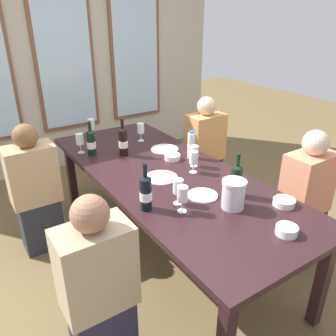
{
  "coord_description": "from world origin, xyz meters",
  "views": [
    {
      "loc": [
        -1.3,
        -1.98,
        1.89
      ],
      "look_at": [
        0.0,
        -0.02,
        0.79
      ],
      "focal_mm": 36.46,
      "sensor_mm": 36.0,
      "label": 1
    }
  ],
  "objects_px": {
    "tasting_bowl_1": "(284,202)",
    "white_plate_2": "(161,177)",
    "tasting_bowl_2": "(172,157)",
    "wine_glass_1": "(194,152)",
    "seated_person_3": "(204,152)",
    "wine_glass_5": "(80,140)",
    "wine_glass_3": "(194,158)",
    "wine_bottle_3": "(146,192)",
    "water_bottle": "(191,145)",
    "wine_glass_6": "(91,124)",
    "dining_table": "(167,181)",
    "metal_pitcher": "(233,194)",
    "seated_person_1": "(304,202)",
    "wine_glass_2": "(182,195)",
    "wine_bottle_2": "(91,142)",
    "wine_glass_4": "(141,129)",
    "wine_glass_0": "(178,187)",
    "white_plate_0": "(165,149)",
    "white_plate_1": "(203,195)",
    "wine_bottle_0": "(123,141)",
    "seated_person_2": "(36,192)",
    "wine_bottle_1": "(236,180)",
    "seated_person_0": "(99,292)"
  },
  "relations": [
    {
      "from": "tasting_bowl_1",
      "to": "wine_glass_4",
      "type": "distance_m",
      "value": 1.56
    },
    {
      "from": "wine_glass_1",
      "to": "seated_person_3",
      "type": "distance_m",
      "value": 0.91
    },
    {
      "from": "tasting_bowl_1",
      "to": "seated_person_0",
      "type": "bearing_deg",
      "value": 172.21
    },
    {
      "from": "wine_bottle_0",
      "to": "wine_glass_1",
      "type": "height_order",
      "value": "wine_bottle_0"
    },
    {
      "from": "white_plate_1",
      "to": "wine_bottle_2",
      "type": "relative_size",
      "value": 0.69
    },
    {
      "from": "wine_bottle_2",
      "to": "wine_glass_4",
      "type": "distance_m",
      "value": 0.53
    },
    {
      "from": "wine_bottle_0",
      "to": "white_plate_1",
      "type": "bearing_deg",
      "value": -82.76
    },
    {
      "from": "tasting_bowl_1",
      "to": "wine_glass_2",
      "type": "bearing_deg",
      "value": 153.01
    },
    {
      "from": "white_plate_0",
      "to": "seated_person_1",
      "type": "relative_size",
      "value": 0.22
    },
    {
      "from": "wine_glass_5",
      "to": "wine_bottle_1",
      "type": "bearing_deg",
      "value": -65.59
    },
    {
      "from": "wine_glass_5",
      "to": "wine_glass_3",
      "type": "bearing_deg",
      "value": -56.13
    },
    {
      "from": "wine_bottle_3",
      "to": "water_bottle",
      "type": "relative_size",
      "value": 1.3
    },
    {
      "from": "wine_glass_1",
      "to": "seated_person_0",
      "type": "distance_m",
      "value": 1.32
    },
    {
      "from": "tasting_bowl_1",
      "to": "white_plate_2",
      "type": "bearing_deg",
      "value": 120.53
    },
    {
      "from": "tasting_bowl_1",
      "to": "seated_person_3",
      "type": "height_order",
      "value": "seated_person_3"
    },
    {
      "from": "tasting_bowl_2",
      "to": "wine_glass_1",
      "type": "relative_size",
      "value": 0.77
    },
    {
      "from": "metal_pitcher",
      "to": "wine_glass_0",
      "type": "bearing_deg",
      "value": 138.6
    },
    {
      "from": "wine_glass_5",
      "to": "seated_person_3",
      "type": "bearing_deg",
      "value": -8.33
    },
    {
      "from": "wine_bottle_2",
      "to": "seated_person_1",
      "type": "xyz_separation_m",
      "value": [
        1.19,
        -1.32,
        -0.33
      ]
    },
    {
      "from": "dining_table",
      "to": "white_plate_1",
      "type": "bearing_deg",
      "value": -89.0
    },
    {
      "from": "wine_glass_2",
      "to": "wine_glass_5",
      "type": "bearing_deg",
      "value": 98.05
    },
    {
      "from": "white_plate_2",
      "to": "wine_glass_3",
      "type": "height_order",
      "value": "wine_glass_3"
    },
    {
      "from": "metal_pitcher",
      "to": "white_plate_2",
      "type": "bearing_deg",
      "value": 104.56
    },
    {
      "from": "white_plate_0",
      "to": "water_bottle",
      "type": "bearing_deg",
      "value": -73.13
    },
    {
      "from": "metal_pitcher",
      "to": "tasting_bowl_2",
      "type": "xyz_separation_m",
      "value": [
        0.11,
        0.85,
        -0.07
      ]
    },
    {
      "from": "seated_person_0",
      "to": "white_plate_0",
      "type": "bearing_deg",
      "value": 43.85
    },
    {
      "from": "wine_bottle_3",
      "to": "wine_glass_6",
      "type": "distance_m",
      "value": 1.51
    },
    {
      "from": "wine_glass_3",
      "to": "wine_glass_6",
      "type": "bearing_deg",
      "value": 105.25
    },
    {
      "from": "wine_glass_4",
      "to": "wine_glass_3",
      "type": "bearing_deg",
      "value": -90.49
    },
    {
      "from": "wine_bottle_1",
      "to": "wine_glass_5",
      "type": "height_order",
      "value": "wine_bottle_1"
    },
    {
      "from": "dining_table",
      "to": "water_bottle",
      "type": "relative_size",
      "value": 10.4
    },
    {
      "from": "seated_person_1",
      "to": "wine_glass_2",
      "type": "bearing_deg",
      "value": 172.7
    },
    {
      "from": "wine_glass_1",
      "to": "white_plate_1",
      "type": "bearing_deg",
      "value": -120.4
    },
    {
      "from": "wine_bottle_3",
      "to": "wine_glass_3",
      "type": "bearing_deg",
      "value": 24.67
    },
    {
      "from": "white_plate_1",
      "to": "wine_glass_5",
      "type": "distance_m",
      "value": 1.27
    },
    {
      "from": "white_plate_2",
      "to": "seated_person_1",
      "type": "relative_size",
      "value": 0.22
    },
    {
      "from": "wine_bottle_1",
      "to": "wine_glass_1",
      "type": "xyz_separation_m",
      "value": [
        0.06,
        0.53,
        0.01
      ]
    },
    {
      "from": "wine_bottle_3",
      "to": "tasting_bowl_2",
      "type": "xyz_separation_m",
      "value": [
        0.58,
        0.56,
        -0.1
      ]
    },
    {
      "from": "wine_glass_4",
      "to": "seated_person_2",
      "type": "bearing_deg",
      "value": -175.69
    },
    {
      "from": "water_bottle",
      "to": "seated_person_0",
      "type": "bearing_deg",
      "value": -146.69
    },
    {
      "from": "wine_bottle_0",
      "to": "wine_glass_3",
      "type": "distance_m",
      "value": 0.67
    },
    {
      "from": "dining_table",
      "to": "tasting_bowl_2",
      "type": "xyz_separation_m",
      "value": [
        0.18,
        0.2,
        0.09
      ]
    },
    {
      "from": "wine_glass_1",
      "to": "wine_glass_2",
      "type": "relative_size",
      "value": 1.0
    },
    {
      "from": "wine_bottle_3",
      "to": "wine_glass_1",
      "type": "relative_size",
      "value": 1.79
    },
    {
      "from": "tasting_bowl_1",
      "to": "wine_glass_0",
      "type": "distance_m",
      "value": 0.69
    },
    {
      "from": "wine_bottle_1",
      "to": "wine_glass_4",
      "type": "xyz_separation_m",
      "value": [
        -0.01,
        1.28,
        0.01
      ]
    },
    {
      "from": "tasting_bowl_1",
      "to": "wine_glass_5",
      "type": "xyz_separation_m",
      "value": [
        -0.77,
        1.58,
        0.1
      ]
    },
    {
      "from": "wine_glass_0",
      "to": "wine_glass_6",
      "type": "height_order",
      "value": "same"
    },
    {
      "from": "white_plate_0",
      "to": "wine_bottle_0",
      "type": "height_order",
      "value": "wine_bottle_0"
    },
    {
      "from": "wine_glass_6",
      "to": "seated_person_1",
      "type": "relative_size",
      "value": 0.16
    }
  ]
}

